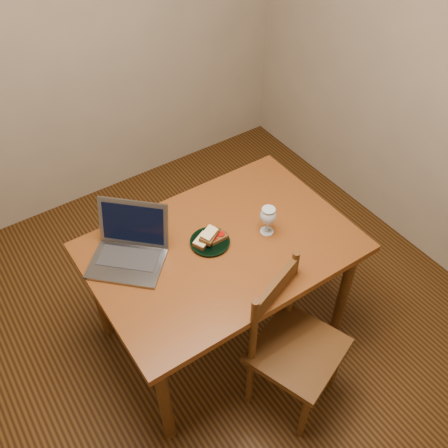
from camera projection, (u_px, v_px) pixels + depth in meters
floor at (208, 339)px, 2.96m from camera, size 3.20×3.20×0.02m
back_wall at (57, 26)px, 2.98m from camera, size 3.20×0.02×2.60m
table at (222, 256)px, 2.54m from camera, size 1.30×0.90×0.74m
chair at (295, 342)px, 2.39m from camera, size 0.52×0.51×0.44m
plate at (210, 242)px, 2.48m from camera, size 0.20×0.20×0.02m
sandwich_cheese at (203, 240)px, 2.46m from camera, size 0.12×0.09×0.03m
sandwich_tomato at (217, 237)px, 2.47m from camera, size 0.10×0.06×0.03m
sandwich_top at (209, 235)px, 2.45m from camera, size 0.12×0.11×0.03m
milk_glass at (268, 221)px, 2.49m from camera, size 0.08×0.08×0.16m
laptop at (130, 244)px, 2.39m from camera, size 0.47×0.47×0.25m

